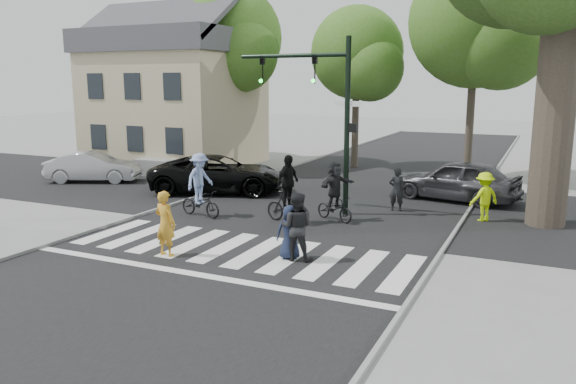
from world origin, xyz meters
name	(u,v)px	position (x,y,z in m)	size (l,w,h in m)	color
ground	(221,260)	(0.00, 0.00, 0.00)	(120.00, 120.00, 0.00)	gray
road_stem	(300,218)	(0.00, 5.00, 0.01)	(10.00, 70.00, 0.01)	black
road_cross	(331,201)	(0.00, 8.00, 0.01)	(70.00, 10.00, 0.01)	black
curb_left	(176,203)	(-5.05, 5.00, 0.05)	(0.10, 70.00, 0.10)	gray
curb_right	(454,234)	(5.05, 5.00, 0.05)	(0.10, 70.00, 0.10)	gray
crosswalk	(234,253)	(0.00, 0.66, 0.01)	(10.00, 3.85, 0.01)	silver
traffic_signal	(324,100)	(0.35, 6.20, 3.90)	(4.45, 0.29, 6.00)	black
bg_tree_0	(163,54)	(-13.74, 16.00, 6.14)	(5.46, 5.20, 8.97)	brown
bg_tree_1	(232,42)	(-8.70, 15.48, 6.65)	(6.09, 5.80, 9.80)	brown
bg_tree_2	(360,57)	(-1.76, 16.62, 5.78)	(5.04, 4.80, 8.40)	brown
bg_tree_3	(482,26)	(4.31, 15.27, 6.94)	(6.30, 6.00, 10.20)	brown
house	(175,95)	(-11.49, 13.98, 3.80)	(8.40, 8.10, 8.82)	beige
pedestrian_woman	(165,223)	(-1.52, -0.27, 0.87)	(0.64, 0.42, 1.75)	gold
pedestrian_child	(290,232)	(1.54, 0.87, 0.71)	(0.69, 0.45, 1.42)	#1A213A
pedestrian_adult	(297,227)	(1.75, 0.83, 0.89)	(0.86, 0.67, 1.77)	black
cyclist_left	(200,189)	(-3.17, 3.83, 0.94)	(1.79, 1.21, 2.17)	black
cyclist_mid	(288,195)	(-0.10, 4.28, 0.92)	(1.77, 1.10, 2.23)	black
cyclist_right	(335,195)	(1.18, 5.19, 0.88)	(1.64, 1.51, 1.97)	black
car_suv	(218,174)	(-4.87, 7.69, 0.77)	(2.57, 5.56, 1.55)	black
car_silver	(93,167)	(-11.43, 7.43, 0.68)	(1.45, 4.16, 1.37)	#ACACB0
car_grey	(456,180)	(4.30, 10.19, 0.80)	(1.90, 4.71, 1.61)	#36353A
bystander_hivis	(484,197)	(5.63, 7.25, 0.81)	(1.05, 0.60, 1.63)	#CBFF08
bystander_dark	(397,189)	(2.66, 7.46, 0.78)	(0.57, 0.37, 1.56)	black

